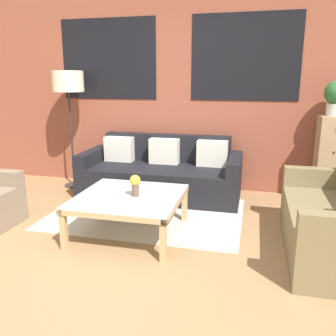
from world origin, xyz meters
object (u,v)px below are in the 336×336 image
object	(u,v)px
couch_dark	(162,174)
coffee_table	(129,200)
drawer_cabinet	(330,160)
floor_lamp	(68,86)
flower_vase	(135,184)

from	to	relation	value
couch_dark	coffee_table	distance (m)	1.31
couch_dark	drawer_cabinet	size ratio (longest dim) A/B	1.91
coffee_table	drawer_cabinet	world-z (taller)	drawer_cabinet
coffee_table	floor_lamp	distance (m)	2.23
couch_dark	floor_lamp	xyz separation A→B (m)	(-1.35, 0.09, 1.16)
coffee_table	flower_vase	world-z (taller)	flower_vase
floor_lamp	flower_vase	xyz separation A→B (m)	(1.43, -1.40, -0.90)
couch_dark	coffee_table	bearing A→B (deg)	-89.50
drawer_cabinet	flower_vase	bearing A→B (deg)	-143.17
couch_dark	flower_vase	distance (m)	1.34
floor_lamp	drawer_cabinet	bearing A→B (deg)	2.06
couch_dark	flower_vase	xyz separation A→B (m)	(0.08, -1.31, 0.25)
coffee_table	drawer_cabinet	bearing A→B (deg)	35.80
floor_lamp	flower_vase	size ratio (longest dim) A/B	7.68
floor_lamp	drawer_cabinet	size ratio (longest dim) A/B	1.50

